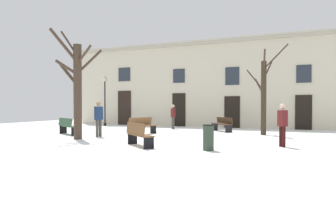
{
  "coord_description": "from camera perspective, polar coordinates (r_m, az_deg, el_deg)",
  "views": [
    {
      "loc": [
        6.26,
        -13.34,
        1.57
      ],
      "look_at": [
        0.0,
        1.67,
        1.23
      ],
      "focal_mm": 32.64,
      "sensor_mm": 36.0,
      "label": 1
    }
  ],
  "objects": [
    {
      "name": "building_facade",
      "position": [
        22.85,
        6.67,
        5.44
      ],
      "size": [
        21.86,
        0.6,
        6.42
      ],
      "color": "beige",
      "rests_on": "ground"
    },
    {
      "name": "tree_foreground",
      "position": [
        17.12,
        17.41,
        3.19
      ],
      "size": [
        2.29,
        2.42,
        4.64
      ],
      "color": "#382B1E",
      "rests_on": "ground"
    },
    {
      "name": "person_strolling",
      "position": [
        20.38,
        0.94,
        -0.67
      ],
      "size": [
        0.41,
        0.43,
        1.64
      ],
      "rotation": [
        0.0,
        0.0,
        2.25
      ],
      "color": "#403D3A",
      "rests_on": "ground"
    },
    {
      "name": "bench_back_to_back_left",
      "position": [
        11.8,
        -5.52,
        -4.15
      ],
      "size": [
        1.63,
        1.46,
        0.93
      ],
      "rotation": [
        0.0,
        0.0,
        2.45
      ],
      "color": "brown",
      "rests_on": "ground"
    },
    {
      "name": "person_by_shop_door",
      "position": [
        15.67,
        -12.82,
        -0.89
      ],
      "size": [
        0.35,
        0.44,
        1.8
      ],
      "rotation": [
        0.0,
        0.0,
        1.16
      ],
      "color": "#403D3A",
      "rests_on": "ground"
    },
    {
      "name": "bench_facing_shops",
      "position": [
        18.88,
        10.09,
        -2.21
      ],
      "size": [
        1.6,
        1.71,
        0.86
      ],
      "rotation": [
        0.0,
        0.0,
        5.44
      ],
      "color": "#3D2819",
      "rests_on": "ground"
    },
    {
      "name": "streetlamp",
      "position": [
        24.42,
        -11.71,
        3.06
      ],
      "size": [
        0.3,
        0.3,
        3.89
      ],
      "color": "black",
      "rests_on": "ground"
    },
    {
      "name": "ground_plane",
      "position": [
        14.82,
        -2.5,
        -4.89
      ],
      "size": [
        34.97,
        34.97,
        0.0
      ],
      "primitive_type": "plane",
      "color": "white"
    },
    {
      "name": "person_crossing_plaza",
      "position": [
        12.37,
        20.59,
        -1.95
      ],
      "size": [
        0.39,
        0.44,
        1.65
      ],
      "rotation": [
        0.0,
        0.0,
        5.29
      ],
      "color": "#350F0F",
      "rests_on": "ground"
    },
    {
      "name": "litter_bin",
      "position": [
        10.8,
        7.55,
        -4.73
      ],
      "size": [
        0.41,
        0.41,
        0.91
      ],
      "color": "#2D3D2D",
      "rests_on": "ground"
    },
    {
      "name": "tree_left_of_center",
      "position": [
        14.92,
        -16.68,
        4.68
      ],
      "size": [
        2.02,
        2.03,
        5.18
      ],
      "color": "#423326",
      "rests_on": "ground"
    },
    {
      "name": "bench_far_corner",
      "position": [
        16.64,
        -4.83,
        -2.54
      ],
      "size": [
        0.92,
        1.89,
        0.94
      ],
      "rotation": [
        0.0,
        0.0,
        1.31
      ],
      "color": "brown",
      "rests_on": "ground"
    },
    {
      "name": "bench_back_to_back_right",
      "position": [
        17.41,
        -18.21,
        -2.48
      ],
      "size": [
        1.87,
        1.31,
        0.9
      ],
      "rotation": [
        0.0,
        0.0,
        2.64
      ],
      "color": "#2D4C33",
      "rests_on": "ground"
    }
  ]
}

